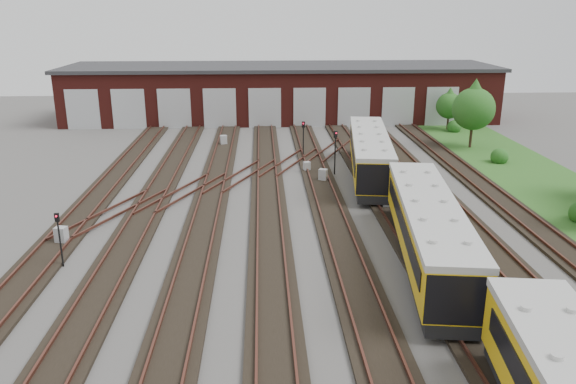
{
  "coord_description": "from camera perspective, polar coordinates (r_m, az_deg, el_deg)",
  "views": [
    {
      "loc": [
        -2.4,
        -28.39,
        12.59
      ],
      "look_at": [
        -0.84,
        4.18,
        2.0
      ],
      "focal_mm": 35.0,
      "sensor_mm": 36.0,
      "label": 1
    }
  ],
  "objects": [
    {
      "name": "ground",
      "position": [
        31.15,
        1.92,
        -5.86
      ],
      "size": [
        120.0,
        120.0,
        0.0
      ],
      "primitive_type": "plane",
      "color": "#42403E",
      "rests_on": "ground"
    },
    {
      "name": "track_network",
      "position": [
        31.63,
        1.53,
        -5.26
      ],
      "size": [
        30.4,
        70.0,
        0.33
      ],
      "color": "black",
      "rests_on": "ground"
    },
    {
      "name": "maintenance_shed",
      "position": [
        69.05,
        -0.75,
        10.18
      ],
      "size": [
        51.0,
        12.5,
        6.35
      ],
      "color": "#541915",
      "rests_on": "ground"
    },
    {
      "name": "grass_verge",
      "position": [
        45.72,
        25.3,
        0.27
      ],
      "size": [
        8.0,
        55.0,
        0.05
      ],
      "primitive_type": "cube",
      "color": "#244E1A",
      "rests_on": "ground"
    },
    {
      "name": "metro_train",
      "position": [
        29.49,
        14.04,
        -3.76
      ],
      "size": [
        4.67,
        47.36,
        3.13
      ],
      "rotation": [
        0.0,
        0.0,
        -0.13
      ],
      "color": "black",
      "rests_on": "ground"
    },
    {
      "name": "signal_mast_0",
      "position": [
        30.7,
        -22.24,
        -3.88
      ],
      "size": [
        0.22,
        0.21,
        2.92
      ],
      "rotation": [
        0.0,
        0.0,
        0.03
      ],
      "color": "black",
      "rests_on": "ground"
    },
    {
      "name": "signal_mast_1",
      "position": [
        49.83,
        1.57,
        5.84
      ],
      "size": [
        0.29,
        0.28,
        3.28
      ],
      "rotation": [
        0.0,
        0.0,
        -0.21
      ],
      "color": "black",
      "rests_on": "ground"
    },
    {
      "name": "signal_mast_2",
      "position": [
        44.75,
        4.82,
        4.57
      ],
      "size": [
        0.3,
        0.29,
        3.55
      ],
      "rotation": [
        0.0,
        0.0,
        0.4
      ],
      "color": "black",
      "rests_on": "ground"
    },
    {
      "name": "signal_mast_3",
      "position": [
        35.74,
        13.62,
        0.01
      ],
      "size": [
        0.24,
        0.22,
        2.94
      ],
      "rotation": [
        0.0,
        0.0,
        0.19
      ],
      "color": "black",
      "rests_on": "ground"
    },
    {
      "name": "relay_cabinet_0",
      "position": [
        34.06,
        -22.03,
        -4.15
      ],
      "size": [
        0.72,
        0.64,
        1.04
      ],
      "primitive_type": "cube",
      "rotation": [
        0.0,
        0.0,
        -0.22
      ],
      "color": "#9A9C9E",
      "rests_on": "ground"
    },
    {
      "name": "relay_cabinet_1",
      "position": [
        55.15,
        -6.56,
        5.22
      ],
      "size": [
        0.73,
        0.66,
        1.01
      ],
      "primitive_type": "cube",
      "rotation": [
        0.0,
        0.0,
        0.29
      ],
      "color": "#9A9C9E",
      "rests_on": "ground"
    },
    {
      "name": "relay_cabinet_2",
      "position": [
        43.12,
        3.57,
        1.68
      ],
      "size": [
        0.76,
        0.7,
        1.01
      ],
      "primitive_type": "cube",
      "rotation": [
        0.0,
        0.0,
        -0.4
      ],
      "color": "#9A9C9E",
      "rests_on": "ground"
    },
    {
      "name": "relay_cabinet_3",
      "position": [
        45.77,
        1.93,
        2.57
      ],
      "size": [
        0.62,
        0.57,
        0.85
      ],
      "primitive_type": "cube",
      "rotation": [
        0.0,
        0.0,
        0.33
      ],
      "color": "#9A9C9E",
      "rests_on": "ground"
    },
    {
      "name": "relay_cabinet_4",
      "position": [
        37.82,
        10.08,
        -0.9
      ],
      "size": [
        0.64,
        0.54,
        1.05
      ],
      "primitive_type": "cube",
      "rotation": [
        0.0,
        0.0,
        -0.02
      ],
      "color": "#9A9C9E",
      "rests_on": "ground"
    },
    {
      "name": "tree_0",
      "position": [
        56.03,
        18.39,
        8.5
      ],
      "size": [
        3.97,
        3.97,
        6.57
      ],
      "color": "#311F16",
      "rests_on": "ground"
    },
    {
      "name": "tree_1",
      "position": [
        64.3,
        16.09,
        8.72
      ],
      "size": [
        2.82,
        2.82,
        4.67
      ],
      "color": "#311F16",
      "rests_on": "ground"
    },
    {
      "name": "bush_1",
      "position": [
        51.77,
        20.71,
        3.6
      ],
      "size": [
        1.5,
        1.5,
        1.5
      ],
      "primitive_type": "sphere",
      "color": "#184B15",
      "rests_on": "ground"
    },
    {
      "name": "bush_2",
      "position": [
        63.67,
        16.54,
        6.54
      ],
      "size": [
        1.5,
        1.5,
        1.5
      ],
      "primitive_type": "sphere",
      "color": "#184B15",
      "rests_on": "ground"
    }
  ]
}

